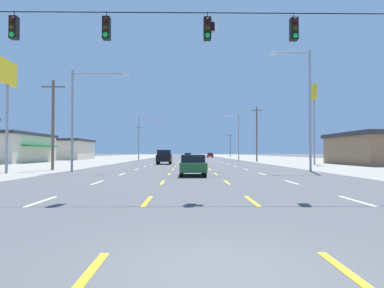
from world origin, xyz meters
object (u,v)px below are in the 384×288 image
Objects in this scene: sedan_far_right_far at (210,155)px; pole_sign_left_row_0 at (7,84)px; pole_sign_right_row_1 at (314,105)px; streetlight_left_row_1 at (142,135)px; sedan_center_turn_mid at (188,156)px; streetlight_right_row_1 at (237,134)px; sedan_center_turn_midfar at (188,155)px; sedan_center_turn_nearest at (193,165)px; suv_inner_left_near at (164,157)px; streetlight_right_row_0 at (306,102)px; streetlight_left_row_0 at (79,111)px.

pole_sign_left_row_0 reaches higher than sedan_far_right_far.
pole_sign_right_row_1 is 1.25× the size of streetlight_left_row_1.
pole_sign_right_row_1 is (16.87, -49.35, 7.26)m from sedan_center_turn_mid.
pole_sign_right_row_1 reaches higher than sedan_center_turn_mid.
pole_sign_left_row_0 is 50.83m from streetlight_right_row_1.
sedan_center_turn_midfar and sedan_far_right_far have the same top height.
sedan_center_turn_nearest is 0.92× the size of suv_inner_left_near.
streetlight_right_row_0 reaches higher than suv_inner_left_near.
sedan_center_turn_nearest is 11.80m from streetlight_left_row_0.
sedan_far_right_far is 41.27m from streetlight_right_row_1.
streetlight_left_row_1 reaches higher than suv_inner_left_near.
sedan_center_turn_mid is 1.00× the size of sedan_center_turn_midfar.
streetlight_right_row_0 is 46.68m from streetlight_left_row_1.
streetlight_left_row_0 reaches higher than sedan_center_turn_midfar.
pole_sign_left_row_0 reaches higher than sedan_center_turn_nearest.
sedan_far_right_far is 0.43× the size of streetlight_right_row_0.
pole_sign_right_row_1 is 18.82m from streetlight_right_row_0.
sedan_center_turn_mid is 1.00× the size of sedan_far_right_far.
streetlight_left_row_1 is at bearing 90.02° from streetlight_left_row_0.
sedan_far_right_far is at bearing 98.39° from pole_sign_right_row_1.
sedan_center_turn_nearest is at bearing -94.49° from sedan_far_right_far.
sedan_center_turn_midfar is 82.02m from streetlight_right_row_0.
pole_sign_left_row_0 is 1.03× the size of streetlight_left_row_0.
streetlight_left_row_0 is (-16.52, -83.36, 4.38)m from sedan_far_right_far.
streetlight_right_row_0 is (9.84, 5.35, 5.19)m from sedan_center_turn_nearest.
suv_inner_left_near reaches higher than sedan_center_turn_mid.
streetlight_right_row_1 reaches higher than streetlight_left_row_1.
suv_inner_left_near is 26.86m from streetlight_right_row_1.
sedan_center_turn_mid is at bearing 108.87° from pole_sign_right_row_1.
sedan_center_turn_nearest and sedan_center_turn_mid have the same top height.
suv_inner_left_near is 0.57× the size of streetlight_left_row_0.
streetlight_right_row_0 reaches higher than sedan_center_turn_nearest.
streetlight_left_row_0 reaches higher than sedan_center_turn_mid.
suv_inner_left_near is at bearing 72.82° from streetlight_left_row_0.
sedan_center_turn_mid is at bearing -90.94° from sedan_center_turn_midfar.
pole_sign_right_row_1 is 26.12m from streetlight_right_row_1.
streetlight_left_row_1 is 19.30m from streetlight_right_row_1.
pole_sign_left_row_0 is at bearing -99.93° from sedan_center_turn_midfar.
pole_sign_left_row_0 is at bearing 167.76° from sedan_center_turn_nearest.
streetlight_left_row_1 is (-9.58, 47.79, 4.39)m from sedan_center_turn_nearest.
sedan_center_turn_midfar is 1.00× the size of sedan_far_right_far.
pole_sign_right_row_1 is at bearing -75.41° from sedan_center_turn_midfar.
streetlight_right_row_1 reaches higher than suv_inner_left_near.
suv_inner_left_near is 61.90m from sedan_center_turn_midfar.
streetlight_left_row_0 is at bearing -114.43° from streetlight_right_row_1.
sedan_far_right_far is (6.90, 2.08, 0.00)m from sedan_center_turn_midfar.
suv_inner_left_near is at bearing 124.49° from streetlight_right_row_0.
pole_sign_right_row_1 is at bearing 68.51° from streetlight_right_row_0.
sedan_center_turn_nearest and sedan_far_right_far have the same top height.
sedan_center_turn_mid is (3.36, 47.28, -0.27)m from suv_inner_left_near.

